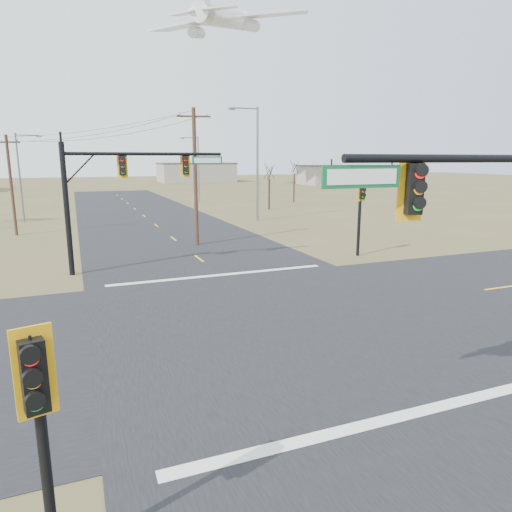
{
  "coord_description": "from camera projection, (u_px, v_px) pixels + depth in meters",
  "views": [
    {
      "loc": [
        -7.1,
        -15.58,
        6.2
      ],
      "look_at": [
        -0.5,
        1.0,
        2.41
      ],
      "focal_mm": 32.0,
      "sensor_mm": 36.0,
      "label": 1
    }
  ],
  "objects": [
    {
      "name": "bare_tree_d",
      "position": [
        294.0,
        167.0,
        65.95
      ],
      "size": [
        3.19,
        3.19,
        6.38
      ],
      "rotation": [
        0.0,
        0.0,
        0.41
      ],
      "color": "black",
      "rests_on": "ground"
    },
    {
      "name": "jet_airliner",
      "position": [
        224.0,
        17.0,
        85.53
      ],
      "size": [
        30.77,
        30.76,
        13.77
      ],
      "rotation": [
        0.0,
        -0.18,
        0.78
      ],
      "color": "silver"
    },
    {
      "name": "ground",
      "position": [
        277.0,
        319.0,
        18.02
      ],
      "size": [
        320.0,
        320.0,
        0.0
      ],
      "primitive_type": "plane",
      "color": "brown",
      "rests_on": "ground"
    },
    {
      "name": "stop_bar_near",
      "position": [
        403.0,
        416.0,
        11.19
      ],
      "size": [
        12.0,
        0.4,
        0.01
      ],
      "primitive_type": "cube",
      "color": "silver",
      "rests_on": "road_ns"
    },
    {
      "name": "streetlight_a",
      "position": [
        255.0,
        158.0,
        45.78
      ],
      "size": [
        3.16,
        0.48,
        11.27
      ],
      "rotation": [
        0.0,
        0.0,
        0.37
      ],
      "color": "slate",
      "rests_on": "ground"
    },
    {
      "name": "pedestal_signal_sw",
      "position": [
        37.0,
        397.0,
        6.35
      ],
      "size": [
        0.64,
        0.55,
        4.0
      ],
      "rotation": [
        0.0,
        0.0,
        0.26
      ],
      "color": "black",
      "rests_on": "ground"
    },
    {
      "name": "streetlight_c",
      "position": [
        22.0,
        173.0,
        44.86
      ],
      "size": [
        2.44,
        0.35,
        8.7
      ],
      "rotation": [
        0.0,
        0.0,
        -0.29
      ],
      "color": "slate",
      "rests_on": "ground"
    },
    {
      "name": "warehouse_mid",
      "position": [
        196.0,
        173.0,
        126.51
      ],
      "size": [
        20.0,
        12.0,
        5.0
      ],
      "primitive_type": "cube",
      "color": "gray",
      "rests_on": "ground"
    },
    {
      "name": "warehouse_right",
      "position": [
        337.0,
        175.0,
        114.69
      ],
      "size": [
        18.0,
        10.0,
        4.5
      ],
      "primitive_type": "cube",
      "color": "gray",
      "rests_on": "ground"
    },
    {
      "name": "stop_bar_far",
      "position": [
        220.0,
        275.0,
        24.83
      ],
      "size": [
        12.0,
        0.4,
        0.01
      ],
      "primitive_type": "cube",
      "color": "silver",
      "rests_on": "road_ns"
    },
    {
      "name": "mast_arm_far",
      "position": [
        123.0,
        179.0,
        25.01
      ],
      "size": [
        8.84,
        0.55,
        7.09
      ],
      "rotation": [
        0.0,
        0.0,
        -0.3
      ],
      "color": "black",
      "rests_on": "ground"
    },
    {
      "name": "road_ns",
      "position": [
        277.0,
        319.0,
        18.01
      ],
      "size": [
        14.0,
        160.0,
        0.02
      ],
      "primitive_type": "cube",
      "color": "black",
      "rests_on": "ground"
    },
    {
      "name": "streetlight_b",
      "position": [
        197.0,
        166.0,
        66.65
      ],
      "size": [
        2.63,
        0.26,
        9.44
      ],
      "rotation": [
        0.0,
        0.0,
        0.05
      ],
      "color": "slate",
      "rests_on": "ground"
    },
    {
      "name": "bare_tree_c",
      "position": [
        269.0,
        171.0,
        56.64
      ],
      "size": [
        2.94,
        2.94,
        6.09
      ],
      "rotation": [
        0.0,
        0.0,
        0.16
      ],
      "color": "black",
      "rests_on": "ground"
    },
    {
      "name": "utility_pole_far",
      "position": [
        11.0,
        183.0,
        37.18
      ],
      "size": [
        1.98,
        0.44,
        8.14
      ],
      "rotation": [
        0.0,
        0.0,
        -0.16
      ],
      "color": "#472C1E",
      "rests_on": "ground"
    },
    {
      "name": "pedestal_signal_ne",
      "position": [
        361.0,
        202.0,
        29.15
      ],
      "size": [
        0.64,
        0.56,
        4.95
      ],
      "rotation": [
        0.0,
        0.0,
        -0.23
      ],
      "color": "black",
      "rests_on": "ground"
    },
    {
      "name": "road_ew",
      "position": [
        277.0,
        319.0,
        18.01
      ],
      "size": [
        160.0,
        14.0,
        0.02
      ],
      "primitive_type": "cube",
      "color": "black",
      "rests_on": "ground"
    },
    {
      "name": "utility_pole_near",
      "position": [
        195.0,
        176.0,
        32.64
      ],
      "size": [
        2.36,
        0.58,
        9.73
      ],
      "rotation": [
        0.0,
        0.0,
        -0.2
      ],
      "color": "#472C1E",
      "rests_on": "ground"
    }
  ]
}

